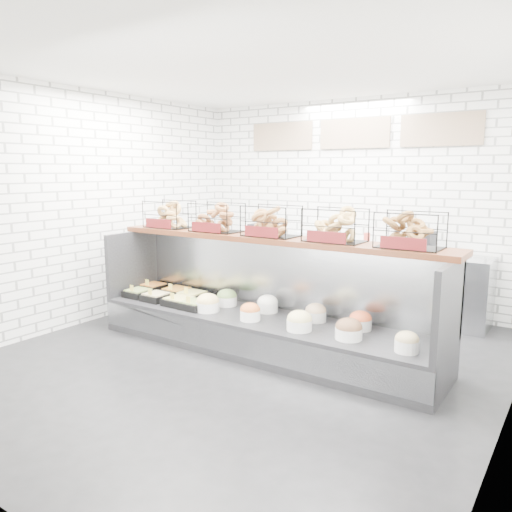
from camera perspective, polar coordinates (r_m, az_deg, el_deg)
The scene contains 5 objects.
ground at distance 5.42m, azimuth -1.32°, elevation -11.66°, with size 5.50×5.50×0.00m, color black.
room_shell at distance 5.55m, azimuth 2.25°, elevation 10.57°, with size 5.02×5.51×3.01m.
display_case at distance 5.59m, azimuth 0.53°, elevation -7.40°, with size 4.00×0.90×1.20m.
bagel_shelf at distance 5.51m, azimuth 1.74°, elevation 3.62°, with size 4.10×0.50×0.40m.
prep_counter at distance 7.33m, azimuth 9.67°, elevation -2.27°, with size 4.00×0.60×1.20m.
Camera 1 is at (2.92, -4.11, 1.98)m, focal length 35.00 mm.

